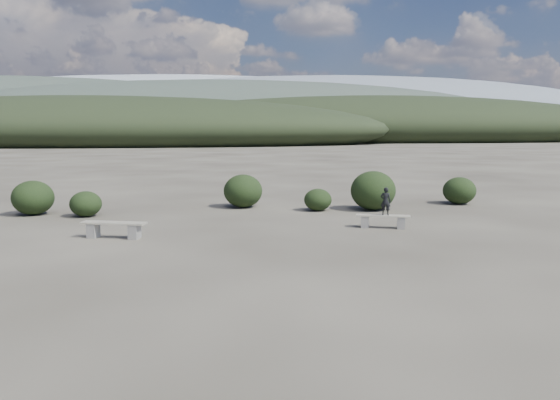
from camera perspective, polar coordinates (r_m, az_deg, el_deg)
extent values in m
plane|color=#322E27|center=(12.39, 0.99, -7.21)|extent=(1200.00, 1200.00, 0.00)
cube|color=slate|center=(16.67, -18.93, -3.03)|extent=(0.35, 0.42, 0.42)
cube|color=slate|center=(16.13, -14.96, -3.22)|extent=(0.35, 0.42, 0.42)
cube|color=gray|center=(16.35, -17.01, -2.31)|extent=(1.92, 0.85, 0.05)
cube|color=slate|center=(17.54, 8.87, -2.26)|extent=(0.32, 0.38, 0.37)
cube|color=slate|center=(17.53, 12.54, -2.36)|extent=(0.32, 0.38, 0.37)
cube|color=gray|center=(17.49, 10.72, -1.63)|extent=(1.71, 0.83, 0.05)
imported|color=black|center=(17.42, 10.98, -0.12)|extent=(0.38, 0.32, 0.89)
ellipsoid|color=black|center=(20.61, -19.64, -0.39)|extent=(1.11, 1.11, 0.91)
ellipsoid|color=black|center=(21.65, -3.89, 0.95)|extent=(1.53, 1.53, 1.31)
ellipsoid|color=black|center=(20.82, 3.97, 0.03)|extent=(1.06, 1.06, 0.85)
ellipsoid|color=black|center=(21.22, 9.70, 0.98)|extent=(1.72, 1.72, 1.51)
ellipsoid|color=black|center=(23.76, 18.23, 0.94)|extent=(1.34, 1.34, 1.12)
ellipsoid|color=black|center=(21.72, -24.41, 0.22)|extent=(1.48, 1.48, 1.25)
ellipsoid|color=black|center=(104.58, -19.02, 6.97)|extent=(110.00, 40.00, 12.00)
ellipsoid|color=black|center=(127.22, 10.89, 7.50)|extent=(120.00, 44.00, 14.00)
ellipsoid|color=#2C362D|center=(171.91, -5.43, 8.36)|extent=(190.00, 64.00, 24.00)
ellipsoid|color=#2C362D|center=(248.26, -27.02, 7.75)|extent=(240.00, 80.00, 32.00)
ellipsoid|color=slate|center=(320.03, 7.13, 8.79)|extent=(340.00, 110.00, 44.00)
ellipsoid|color=#8B949C|center=(412.99, -9.93, 8.84)|extent=(460.00, 140.00, 56.00)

